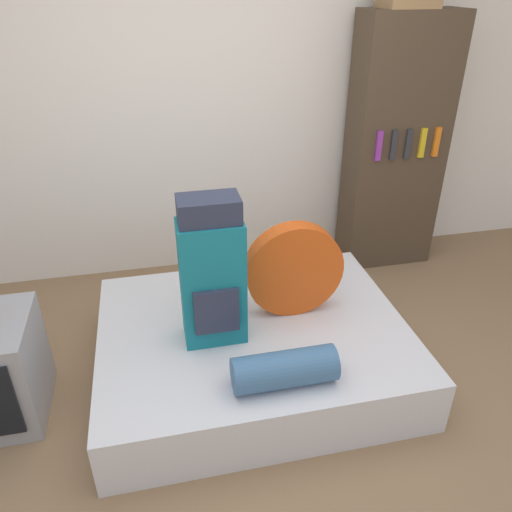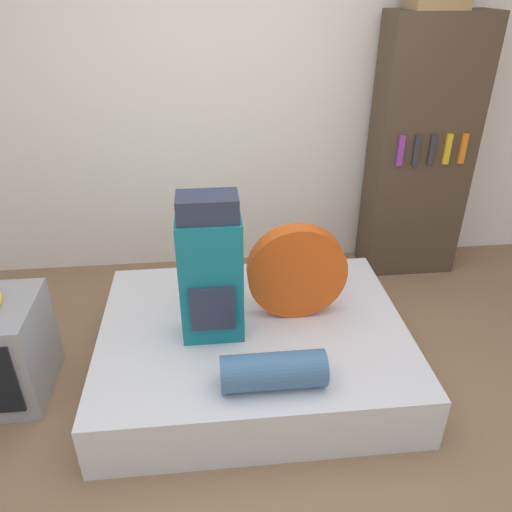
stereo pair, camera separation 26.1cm
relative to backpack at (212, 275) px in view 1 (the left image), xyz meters
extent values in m
plane|color=#846647|center=(0.22, -0.53, -0.72)|extent=(16.00, 16.00, 0.00)
cube|color=white|center=(0.22, 1.40, 0.58)|extent=(8.00, 0.05, 2.60)
cube|color=silver|center=(0.23, 0.05, -0.56)|extent=(1.72, 1.37, 0.32)
cube|color=#14707F|center=(0.00, 0.00, -0.05)|extent=(0.33, 0.20, 0.69)
cube|color=#282D42|center=(0.00, 0.01, 0.36)|extent=(0.30, 0.19, 0.13)
cube|color=#282D42|center=(0.00, -0.11, -0.15)|extent=(0.23, 0.03, 0.25)
cylinder|color=#D14C14|center=(0.48, 0.14, -0.12)|extent=(0.56, 0.11, 0.56)
cylinder|color=#3D668E|center=(0.27, -0.44, -0.31)|extent=(0.50, 0.18, 0.18)
cube|color=#473828|center=(1.55, 1.15, 0.22)|extent=(0.70, 0.33, 1.87)
cube|color=purple|center=(1.33, 0.97, 0.29)|extent=(0.04, 0.02, 0.21)
cube|color=#2D2D33|center=(1.44, 0.97, 0.29)|extent=(0.04, 0.02, 0.21)
cube|color=#2D2D33|center=(1.55, 0.97, 0.29)|extent=(0.04, 0.02, 0.21)
cube|color=gold|center=(1.66, 0.97, 0.29)|extent=(0.04, 0.02, 0.21)
cube|color=orange|center=(1.77, 0.97, 0.29)|extent=(0.04, 0.02, 0.21)
camera|label=1|loc=(-0.25, -2.17, 1.34)|focal=35.00mm
camera|label=2|loc=(0.01, -2.21, 1.34)|focal=35.00mm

